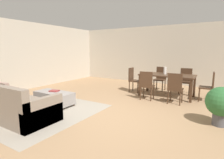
{
  "coord_description": "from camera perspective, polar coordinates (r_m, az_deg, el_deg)",
  "views": [
    {
      "loc": [
        2.22,
        -3.44,
        1.58
      ],
      "look_at": [
        -0.43,
        0.92,
        0.73
      ],
      "focal_mm": 28.5,
      "sensor_mm": 36.0,
      "label": 1
    }
  ],
  "objects": [
    {
      "name": "dining_table",
      "position": [
        6.33,
        17.25,
        0.76
      ],
      "size": [
        1.77,
        0.9,
        0.76
      ],
      "color": "#422B1C",
      "rests_on": "ground_plane"
    },
    {
      "name": "couch",
      "position": [
        4.82,
        -29.56,
        -7.29
      ],
      "size": [
        2.26,
        0.95,
        0.86
      ],
      "color": "gray",
      "rests_on": "ground_plane"
    },
    {
      "name": "area_rug",
      "position": [
        5.19,
        -23.0,
        -9.01
      ],
      "size": [
        3.0,
        2.8,
        0.01
      ],
      "primitive_type": "cube",
      "color": "gray",
      "rests_on": "ground_plane"
    },
    {
      "name": "dining_chair_far_right",
      "position": [
        7.03,
        22.53,
        0.04
      ],
      "size": [
        0.41,
        0.41,
        0.92
      ],
      "color": "#422B1C",
      "rests_on": "ground_plane"
    },
    {
      "name": "vase_centerpiece",
      "position": [
        6.37,
        16.64,
        2.77
      ],
      "size": [
        0.1,
        0.1,
        0.25
      ],
      "primitive_type": "cylinder",
      "color": "silver",
      "rests_on": "dining_table"
    },
    {
      "name": "book_on_ottoman",
      "position": [
        5.45,
        -18.05,
        -3.48
      ],
      "size": [
        0.3,
        0.26,
        0.03
      ],
      "primitive_type": "cube",
      "rotation": [
        0.0,
        0.0,
        0.27
      ],
      "color": "maroon",
      "rests_on": "ottoman_table"
    },
    {
      "name": "dining_chair_near_right",
      "position": [
        5.5,
        19.59,
        -2.22
      ],
      "size": [
        0.41,
        0.41,
        0.92
      ],
      "color": "#422B1C",
      "rests_on": "ground_plane"
    },
    {
      "name": "potted_plant",
      "position": [
        4.36,
        31.62,
        -6.44
      ],
      "size": [
        0.62,
        0.62,
        0.83
      ],
      "color": "#4C4C51",
      "rests_on": "ground_plane"
    },
    {
      "name": "dining_chair_near_left",
      "position": [
        5.74,
        11.07,
        -1.39
      ],
      "size": [
        0.43,
        0.43,
        0.92
      ],
      "color": "#422B1C",
      "rests_on": "ground_plane"
    },
    {
      "name": "ground_plane",
      "position": [
        4.39,
        -1.44,
        -11.66
      ],
      "size": [
        10.8,
        10.8,
        0.0
      ],
      "primitive_type": "plane",
      "color": "#9E7A56"
    },
    {
      "name": "ottoman_table",
      "position": [
        5.44,
        -18.04,
        -5.47
      ],
      "size": [
        1.19,
        0.53,
        0.39
      ],
      "color": "gray",
      "rests_on": "ground_plane"
    },
    {
      "name": "wall_back",
      "position": [
        8.73,
        16.71,
        7.53
      ],
      "size": [
        9.0,
        0.12,
        2.7
      ],
      "primitive_type": "cube",
      "color": "#BCB2A0",
      "rests_on": "ground_plane"
    },
    {
      "name": "dining_chair_head_west",
      "position": [
        6.79,
        6.87,
        0.38
      ],
      "size": [
        0.41,
        0.41,
        0.92
      ],
      "color": "#422B1C",
      "rests_on": "ground_plane"
    },
    {
      "name": "dining_chair_head_east",
      "position": [
        6.22,
        28.74,
        -1.55
      ],
      "size": [
        0.42,
        0.42,
        0.92
      ],
      "color": "#422B1C",
      "rests_on": "ground_plane"
    },
    {
      "name": "dining_chair_far_left",
      "position": [
        7.29,
        15.29,
        0.74
      ],
      "size": [
        0.41,
        0.41,
        0.92
      ],
      "color": "#422B1C",
      "rests_on": "ground_plane"
    },
    {
      "name": "wall_left",
      "position": [
        7.79,
        -28.51,
        6.61
      ],
      "size": [
        0.12,
        11.0,
        2.7
      ],
      "primitive_type": "cube",
      "color": "#BCB2A0",
      "rests_on": "ground_plane"
    }
  ]
}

